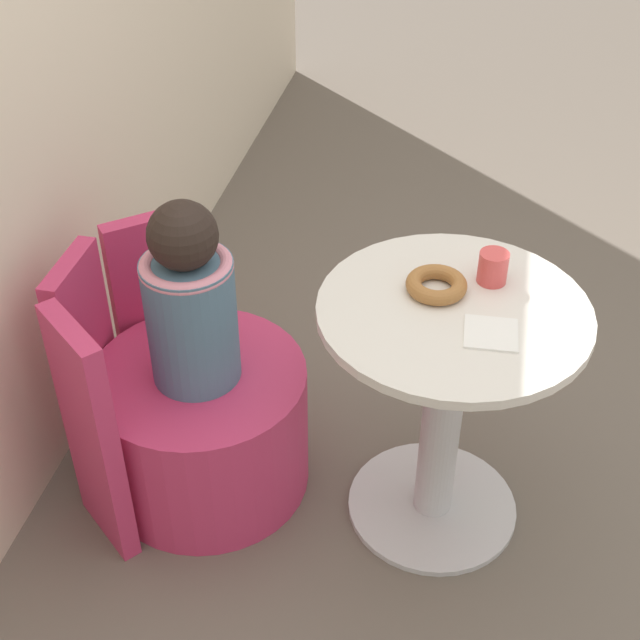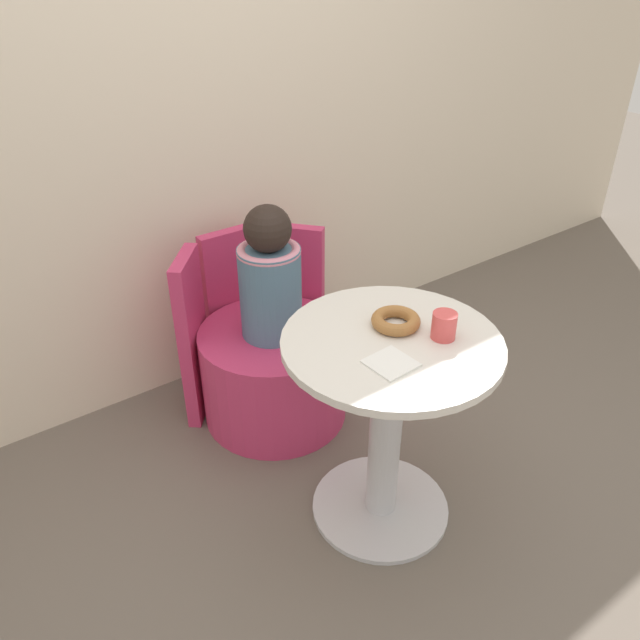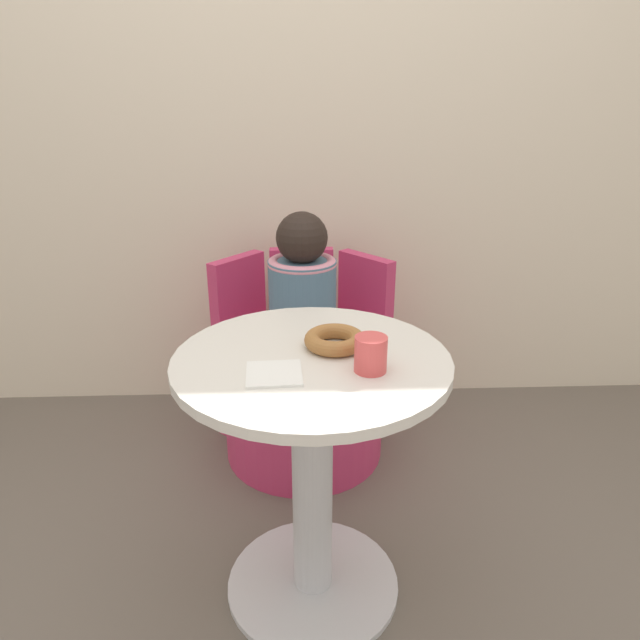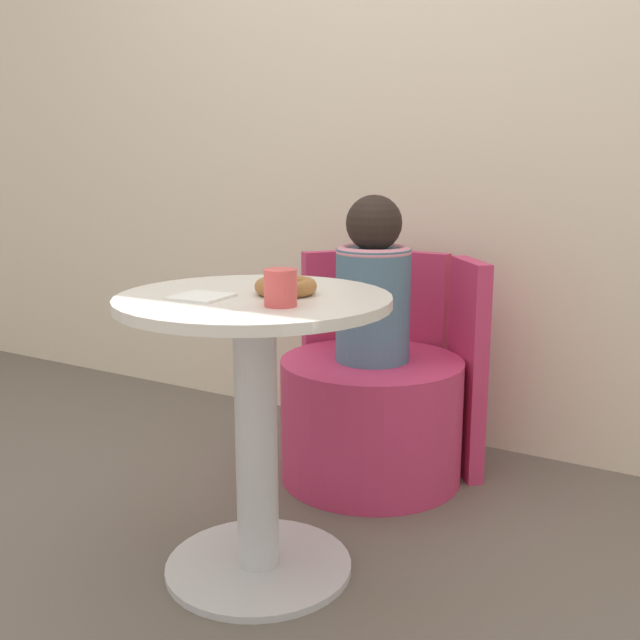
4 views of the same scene
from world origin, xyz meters
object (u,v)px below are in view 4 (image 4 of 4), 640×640
round_table (256,397)px  tub_chair (371,419)px  child_figure (373,285)px  cup (280,288)px  donut (286,286)px

round_table → tub_chair: bearing=91.2°
child_figure → cup: 0.74m
round_table → child_figure: bearing=91.2°
round_table → tub_chair: 0.69m
round_table → child_figure: (-0.01, 0.64, 0.18)m
tub_chair → child_figure: bearing=-84.6°
tub_chair → round_table: bearing=-88.8°
tub_chair → donut: (0.07, -0.59, 0.52)m
child_figure → donut: bearing=-83.3°
round_table → tub_chair: (-0.01, 0.64, -0.25)m
child_figure → donut: (0.07, -0.59, 0.09)m
round_table → donut: bearing=41.1°
tub_chair → child_figure: child_figure is taller
round_table → donut: 0.28m
child_figure → tub_chair: bearing=95.4°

